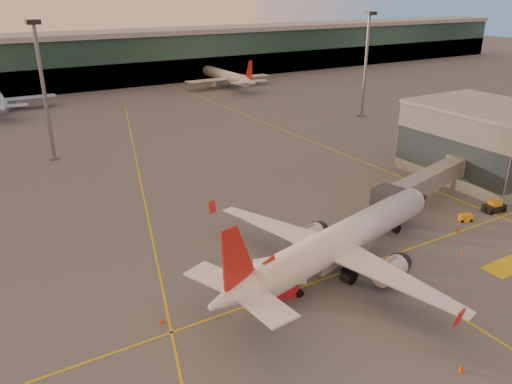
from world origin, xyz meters
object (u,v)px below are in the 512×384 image
main_airplane (337,243)px  pushback_tug (494,207)px  gpu_cart (465,218)px  catering_truck (280,275)px

main_airplane → pushback_tug: (30.88, 1.05, -2.95)m
main_airplane → pushback_tug: 31.04m
gpu_cart → pushback_tug: size_ratio=0.58×
catering_truck → gpu_cart: size_ratio=2.81×
catering_truck → pushback_tug: catering_truck is taller
pushback_tug → gpu_cart: bearing=-171.1°
main_airplane → gpu_cart: bearing=-11.0°
main_airplane → catering_truck: size_ratio=6.45×
main_airplane → pushback_tug: bearing=-11.6°
catering_truck → gpu_cart: bearing=17.4°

